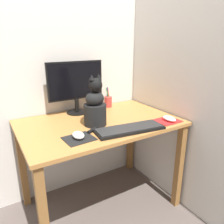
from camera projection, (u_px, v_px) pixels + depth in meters
ground_plane at (101, 203)px, 1.84m from camera, size 12.00×12.00×0.00m
wall_back at (75, 48)px, 1.77m from camera, size 7.00×0.04×2.50m
wall_side_right at (164, 48)px, 1.75m from camera, size 0.04×7.00×2.50m
desk at (100, 135)px, 1.64m from camera, size 1.14×0.73×0.74m
monitor at (76, 84)px, 1.73m from camera, size 0.46×0.17×0.42m
keyboard at (130, 129)px, 1.44m from camera, size 0.48×0.21×0.02m
mousepad_left at (79, 139)px, 1.32m from camera, size 0.19×0.17×0.00m
mousepad_right at (168, 121)px, 1.62m from camera, size 0.18×0.16×0.00m
computer_mouse_left at (78, 135)px, 1.32m from camera, size 0.07×0.10×0.04m
computer_mouse_right at (169, 119)px, 1.60m from camera, size 0.07×0.11×0.03m
cat at (95, 107)px, 1.50m from camera, size 0.21×0.23×0.36m
pen_cup at (108, 101)px, 1.95m from camera, size 0.07×0.07×0.18m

